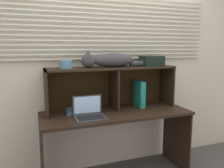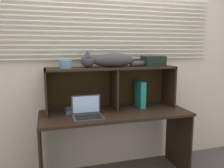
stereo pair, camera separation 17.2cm
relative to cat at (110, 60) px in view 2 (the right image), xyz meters
The scene contains 9 objects.
back_panel_with_blinds 0.23m from the cat, 83.73° to the left, with size 4.40×0.08×2.50m.
desk 0.72m from the cat, 80.17° to the right, with size 1.63×0.61×0.78m.
hutch_shelf_unit 0.23m from the cat, 54.06° to the left, with size 1.48×0.32×0.49m.
cat is the anchor object (origin of this frame).
laptop 0.64m from the cat, 145.27° to the right, with size 0.31×0.25×0.21m.
binder_upright 0.55m from the cat, ahead, with size 0.06×0.22×0.31m, color #1D7F6C.
book_stack 0.69m from the cat, behind, with size 0.18×0.21×0.04m.
small_basket 0.49m from the cat, behind, with size 0.13×0.13×0.08m, color teal.
storage_box 0.53m from the cat, ahead, with size 0.25×0.19×0.12m, color black.
Camera 2 is at (-0.71, -2.11, 1.48)m, focal length 36.32 mm.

